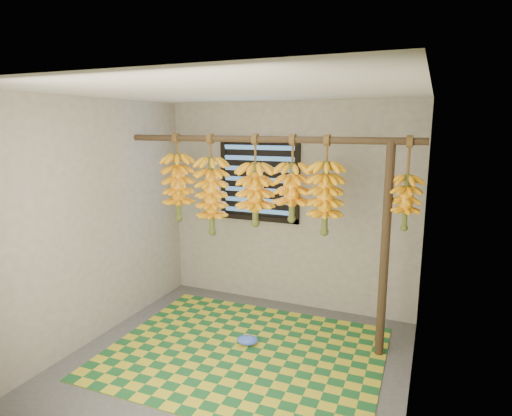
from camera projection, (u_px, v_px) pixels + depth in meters
The scene contains 16 objects.
floor at pixel (233, 365), 3.87m from camera, with size 3.00×3.00×0.01m, color #4C4C4C.
ceiling at pixel (229, 91), 3.41m from camera, with size 3.00×3.00×0.01m, color silver.
wall_back at pixel (288, 206), 5.00m from camera, with size 3.00×0.01×2.40m, color gray.
wall_left at pixel (94, 221), 4.22m from camera, with size 0.01×3.00×2.40m, color gray.
wall_right at pixel (419, 257), 3.07m from camera, with size 0.01×3.00×2.40m, color gray.
window at pixel (259, 180), 5.05m from camera, with size 1.00×0.04×1.00m.
hanging_pole at pixel (262, 139), 4.12m from camera, with size 0.06×0.06×3.00m, color #473522.
support_post at pixel (385, 253), 3.86m from camera, with size 0.08×0.08×2.00m, color #473522.
woven_mat at pixel (244, 352), 4.08m from camera, with size 2.53×2.02×0.01m, color #1B5D2B.
plastic_bag at pixel (247, 340), 4.20m from camera, with size 0.21×0.16×0.09m, color #4063F0.
banana_bunch_a at pixel (178, 187), 4.59m from camera, with size 0.33×0.33×0.93m.
banana_bunch_b at pixel (212, 196), 4.45m from camera, with size 0.33×0.33×1.05m.
banana_bunch_c at pixel (255, 194), 4.25m from camera, with size 0.35×0.35×0.90m.
banana_bunch_d at pixel (292, 192), 4.10m from camera, with size 0.35×0.35×0.83m.
banana_bunch_e at pixel (325, 198), 3.98m from camera, with size 0.33×0.33×0.93m.
banana_bunch_f at pixel (406, 202), 3.71m from camera, with size 0.26×0.26×0.82m.
Camera 1 is at (1.57, -3.17, 2.14)m, focal length 30.00 mm.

